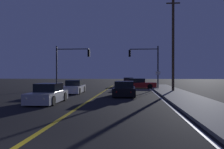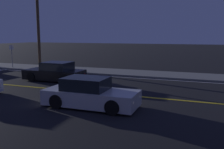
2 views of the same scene
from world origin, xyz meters
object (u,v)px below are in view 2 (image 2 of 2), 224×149
object	(u,v)px
car_following_oncoming_silver	(90,94)
street_sign_corner	(12,53)
car_lead_oncoming_black	(55,72)
utility_pole_right	(37,8)

from	to	relation	value
car_following_oncoming_silver	street_sign_corner	world-z (taller)	street_sign_corner
car_lead_oncoming_black	car_following_oncoming_silver	distance (m)	7.33
utility_pole_right	street_sign_corner	distance (m)	4.94
car_lead_oncoming_black	street_sign_corner	world-z (taller)	street_sign_corner
car_lead_oncoming_black	street_sign_corner	bearing A→B (deg)	62.43
street_sign_corner	utility_pole_right	bearing A→B (deg)	-56.53
car_lead_oncoming_black	street_sign_corner	size ratio (longest dim) A/B	1.85
car_lead_oncoming_black	utility_pole_right	size ratio (longest dim) A/B	0.39
car_lead_oncoming_black	utility_pole_right	bearing A→B (deg)	44.85
car_lead_oncoming_black	car_following_oncoming_silver	world-z (taller)	same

